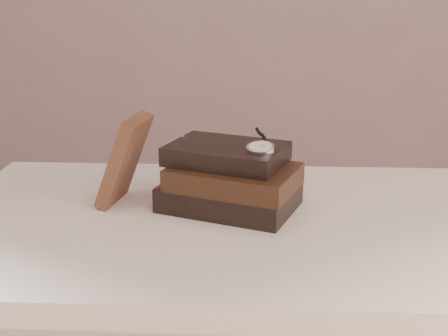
{
  "coord_description": "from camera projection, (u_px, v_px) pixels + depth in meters",
  "views": [
    {
      "loc": [
        0.04,
        -0.62,
        1.16
      ],
      "look_at": [
        -0.01,
        0.4,
        0.82
      ],
      "focal_mm": 48.41,
      "sensor_mm": 36.0,
      "label": 1
    }
  ],
  "objects": [
    {
      "name": "table",
      "position": [
        227.0,
        265.0,
        1.08
      ],
      "size": [
        1.0,
        0.6,
        0.75
      ],
      "color": "white",
      "rests_on": "ground"
    },
    {
      "name": "journal",
      "position": [
        124.0,
        160.0,
        1.09
      ],
      "size": [
        0.1,
        0.12,
        0.17
      ],
      "primitive_type": "cube",
      "rotation": [
        0.0,
        0.37,
        -0.18
      ],
      "color": "#412519",
      "rests_on": "table"
    },
    {
      "name": "eyeglasses",
      "position": [
        207.0,
        156.0,
        1.18
      ],
      "size": [
        0.13,
        0.14,
        0.05
      ],
      "color": "silver",
      "rests_on": "book_stack"
    },
    {
      "name": "book_stack",
      "position": [
        230.0,
        179.0,
        1.08
      ],
      "size": [
        0.27,
        0.23,
        0.12
      ],
      "color": "black",
      "rests_on": "table"
    },
    {
      "name": "pocket_watch",
      "position": [
        260.0,
        147.0,
        1.03
      ],
      "size": [
        0.06,
        0.15,
        0.02
      ],
      "color": "silver",
      "rests_on": "book_stack"
    }
  ]
}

